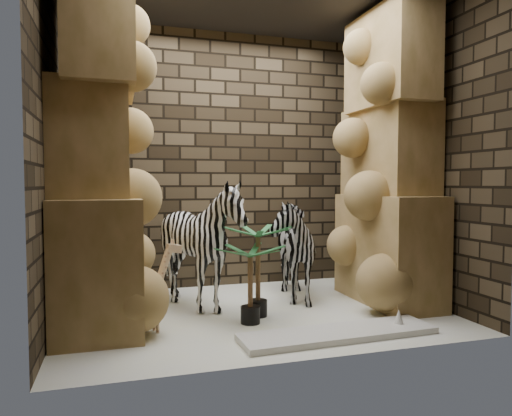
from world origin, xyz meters
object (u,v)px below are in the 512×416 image
object	(u,v)px
giraffe_toy	(144,287)
surfboard	(339,333)
zebra_left	(201,252)
palm_front	(258,271)
palm_back	(250,284)
zebra_right	(286,240)

from	to	relation	value
giraffe_toy	surfboard	world-z (taller)	giraffe_toy
zebra_left	palm_front	xyz separation A→B (m)	(0.46, -0.35, -0.14)
palm_back	palm_front	bearing A→B (deg)	56.23
zebra_right	surfboard	distance (m)	1.43
giraffe_toy	palm_front	distance (m)	1.06
zebra_left	surfboard	distance (m)	1.52
giraffe_toy	zebra_left	bearing A→B (deg)	29.21
zebra_right	palm_back	distance (m)	1.02
palm_front	palm_back	distance (m)	0.24
giraffe_toy	palm_front	xyz separation A→B (m)	(1.03, 0.22, 0.03)
giraffe_toy	palm_front	world-z (taller)	palm_front
zebra_left	giraffe_toy	xyz separation A→B (m)	(-0.57, -0.57, -0.18)
zebra_left	palm_back	world-z (taller)	zebra_left
giraffe_toy	palm_back	world-z (taller)	giraffe_toy
palm_front	surfboard	size ratio (longest dim) A/B	0.52
zebra_right	surfboard	bearing A→B (deg)	-83.44
giraffe_toy	palm_back	bearing A→B (deg)	-13.96
zebra_left	palm_back	size ratio (longest dim) A/B	1.79
surfboard	palm_back	bearing A→B (deg)	134.80
giraffe_toy	zebra_right	bearing A→B (deg)	11.63
giraffe_toy	palm_back	xyz separation A→B (m)	(0.90, 0.03, -0.04)
giraffe_toy	surfboard	bearing A→B (deg)	-34.86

